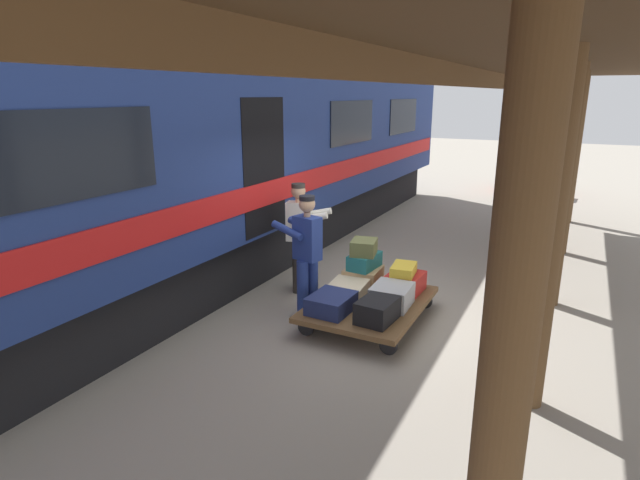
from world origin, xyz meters
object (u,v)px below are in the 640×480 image
(train_car, at_px, (186,154))
(suitcase_black_hardshell, at_px, (377,310))
(suitcase_olive_duffel, at_px, (364,247))
(suitcase_navy_fabric, at_px, (332,303))
(porter_by_door, at_px, (300,234))
(suitcase_red_plastic, at_px, (404,283))
(luggage_cart, at_px, (369,304))
(suitcase_teal_softside, at_px, (364,261))
(suitcase_yellow_case, at_px, (404,270))
(porter_in_overalls, at_px, (306,252))
(suitcase_gray_aluminum, at_px, (392,296))
(baggage_tug, at_px, (529,173))
(suitcase_cream_canvas, at_px, (348,290))
(suitcase_tan_vintage, at_px, (363,276))

(train_car, distance_m, suitcase_black_hardshell, 4.11)
(suitcase_olive_duffel, bearing_deg, suitcase_black_hardshell, 120.68)
(suitcase_navy_fabric, distance_m, porter_by_door, 1.63)
(train_car, bearing_deg, suitcase_red_plastic, -177.14)
(luggage_cart, bearing_deg, suitcase_red_plastic, -120.50)
(suitcase_teal_softside, height_order, suitcase_yellow_case, suitcase_teal_softside)
(porter_in_overalls, xyz_separation_m, porter_by_door, (0.53, -0.77, 0.00))
(suitcase_red_plastic, distance_m, suitcase_yellow_case, 0.21)
(suitcase_red_plastic, bearing_deg, suitcase_yellow_case, 36.56)
(suitcase_olive_duffel, bearing_deg, suitcase_yellow_case, -178.57)
(luggage_cart, distance_m, porter_by_door, 1.65)
(suitcase_navy_fabric, xyz_separation_m, suitcase_yellow_case, (-0.61, -1.05, 0.22))
(suitcase_gray_aluminum, bearing_deg, baggage_tug, -93.00)
(suitcase_cream_canvas, height_order, suitcase_teal_softside, suitcase_teal_softside)
(train_car, relative_size, suitcase_cream_canvas, 32.38)
(suitcase_red_plastic, distance_m, porter_by_door, 1.78)
(luggage_cart, distance_m, porter_in_overalls, 1.12)
(luggage_cart, relative_size, suitcase_tan_vintage, 3.68)
(suitcase_cream_canvas, height_order, suitcase_tan_vintage, suitcase_tan_vintage)
(suitcase_tan_vintage, height_order, suitcase_teal_softside, suitcase_teal_softside)
(porter_by_door, bearing_deg, luggage_cart, 157.48)
(suitcase_black_hardshell, height_order, suitcase_cream_canvas, suitcase_black_hardshell)
(suitcase_black_hardshell, bearing_deg, suitcase_tan_vintage, -59.50)
(baggage_tug, bearing_deg, train_car, 68.54)
(suitcase_black_hardshell, distance_m, suitcase_tan_vintage, 1.24)
(suitcase_navy_fabric, relative_size, suitcase_gray_aluminum, 1.09)
(baggage_tug, bearing_deg, suitcase_teal_softside, 83.56)
(porter_by_door, distance_m, baggage_tug, 10.84)
(suitcase_cream_canvas, bearing_deg, suitcase_gray_aluminum, 180.00)
(suitcase_gray_aluminum, distance_m, suitcase_olive_duffel, 0.92)
(suitcase_yellow_case, xyz_separation_m, porter_in_overalls, (1.16, 0.72, 0.30))
(luggage_cart, distance_m, suitcase_cream_canvas, 0.35)
(suitcase_olive_duffel, height_order, porter_by_door, porter_by_door)
(suitcase_tan_vintage, xyz_separation_m, porter_in_overalls, (0.55, 0.73, 0.51))
(suitcase_cream_canvas, distance_m, suitcase_tan_vintage, 0.53)
(suitcase_tan_vintage, bearing_deg, luggage_cart, 120.50)
(suitcase_navy_fabric, relative_size, suitcase_cream_canvas, 1.05)
(suitcase_black_hardshell, relative_size, suitcase_tan_vintage, 1.03)
(suitcase_olive_duffel, bearing_deg, porter_in_overalls, 51.51)
(luggage_cart, distance_m, suitcase_olive_duffel, 0.86)
(suitcase_red_plastic, distance_m, porter_in_overalls, 1.48)
(train_car, relative_size, baggage_tug, 10.50)
(suitcase_yellow_case, bearing_deg, suitcase_red_plastic, -143.44)
(suitcase_black_hardshell, bearing_deg, suitcase_yellow_case, -89.09)
(suitcase_olive_duffel, relative_size, porter_in_overalls, 0.24)
(suitcase_teal_softside, xyz_separation_m, baggage_tug, (-1.20, -10.63, -0.03))
(suitcase_black_hardshell, distance_m, porter_by_door, 2.09)
(luggage_cart, bearing_deg, baggage_tug, -94.61)
(porter_by_door, bearing_deg, suitcase_olive_duffel, 176.30)
(suitcase_teal_softside, relative_size, suitcase_olive_duffel, 1.33)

